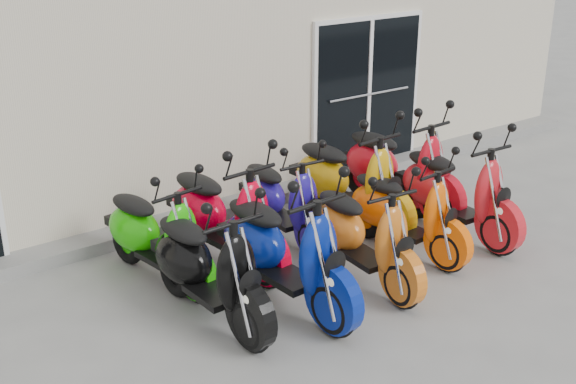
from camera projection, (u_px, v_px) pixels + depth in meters
name	position (u px, v px, depth m)	size (l,w,h in m)	color
ground	(321.00, 272.00, 7.86)	(80.00, 80.00, 0.00)	gray
building	(111.00, 55.00, 11.17)	(14.00, 6.00, 3.20)	beige
front_step	(223.00, 209.00, 9.34)	(14.00, 0.40, 0.15)	gray
door_right	(367.00, 89.00, 10.47)	(2.02, 0.08, 2.22)	black
scooter_front_black	(207.00, 252.00, 6.68)	(0.71, 1.95, 1.44)	black
scooter_front_blue	(284.00, 235.00, 6.92)	(0.76, 2.09, 1.54)	navy
scooter_front_orange_a	(364.00, 222.00, 7.41)	(0.68, 1.86, 1.37)	orange
scooter_front_orange_b	(405.00, 199.00, 8.06)	(0.66, 1.81, 1.33)	#FF5D06
scooter_front_red	(457.00, 177.00, 8.52)	(0.72, 1.99, 1.47)	red
scooter_back_green	(155.00, 222.00, 7.44)	(0.67, 1.84, 1.36)	#20C607
scooter_back_red	(223.00, 202.00, 7.75)	(0.74, 2.05, 1.51)	red
scooter_back_blue	(282.00, 189.00, 8.37)	(0.65, 1.80, 1.33)	#22148F
scooter_back_yellow	(349.00, 168.00, 8.72)	(0.76, 2.08, 1.54)	#D39B0C
scooter_back_extra	(400.00, 155.00, 9.19)	(0.76, 2.08, 1.54)	red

